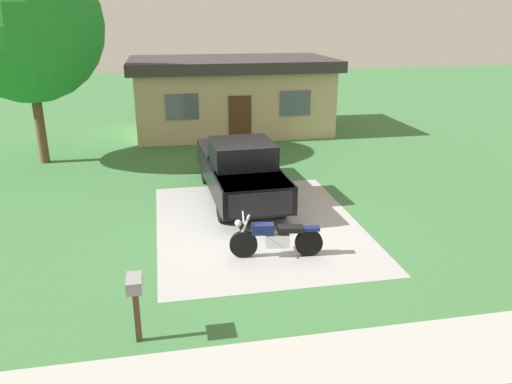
{
  "coord_description": "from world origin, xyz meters",
  "views": [
    {
      "loc": [
        -2.44,
        -12.38,
        5.43
      ],
      "look_at": [
        -0.03,
        0.15,
        0.9
      ],
      "focal_mm": 35.04,
      "sensor_mm": 36.0,
      "label": 1
    }
  ],
  "objects": [
    {
      "name": "mailbox",
      "position": [
        -3.06,
        -4.69,
        0.98
      ],
      "size": [
        0.26,
        0.48,
        1.26
      ],
      "color": "#4C3823",
      "rests_on": "ground"
    },
    {
      "name": "shade_tree",
      "position": [
        -6.98,
        7.62,
        5.08
      ],
      "size": [
        5.51,
        5.51,
        7.84
      ],
      "color": "brown",
      "rests_on": "ground"
    },
    {
      "name": "pickup_truck",
      "position": [
        -0.14,
        2.29,
        0.95
      ],
      "size": [
        2.2,
        5.69,
        1.9
      ],
      "color": "black",
      "rests_on": "ground"
    },
    {
      "name": "sidewalk_strip",
      "position": [
        0.0,
        -6.0,
        0.0
      ],
      "size": [
        36.0,
        1.8,
        0.01
      ],
      "primitive_type": "cube",
      "color": "#ADADA8",
      "rests_on": "ground"
    },
    {
      "name": "neighbor_house",
      "position": [
        1.01,
        11.82,
        1.79
      ],
      "size": [
        9.6,
        5.6,
        3.5
      ],
      "color": "tan",
      "rests_on": "ground"
    },
    {
      "name": "driveway_pad",
      "position": [
        0.0,
        0.0,
        0.0
      ],
      "size": [
        5.47,
        7.03,
        0.01
      ],
      "primitive_type": "cube",
      "color": "#A5A5A5",
      "rests_on": "ground"
    },
    {
      "name": "ground_plane",
      "position": [
        0.0,
        0.0,
        0.0
      ],
      "size": [
        80.0,
        80.0,
        0.0
      ],
      "primitive_type": "plane",
      "color": "#3D7541"
    },
    {
      "name": "motorcycle",
      "position": [
        0.04,
        -1.95,
        0.47
      ],
      "size": [
        2.21,
        0.7,
        1.09
      ],
      "color": "black",
      "rests_on": "ground"
    }
  ]
}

